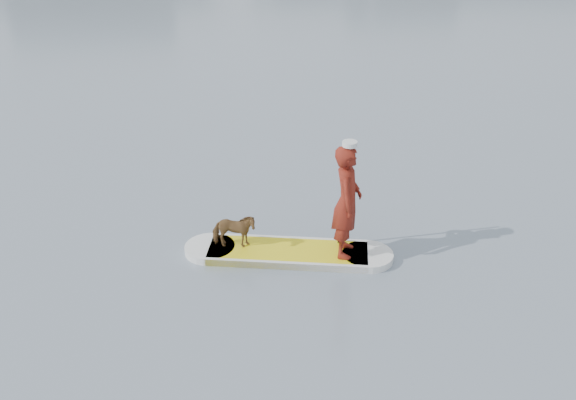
{
  "coord_description": "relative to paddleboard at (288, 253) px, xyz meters",
  "views": [
    {
      "loc": [
        1.61,
        -6.32,
        5.54
      ],
      "look_at": [
        2.44,
        2.17,
        1.0
      ],
      "focal_mm": 40.0,
      "sensor_mm": 36.0,
      "label": 1
    }
  ],
  "objects": [
    {
      "name": "ground",
      "position": [
        -2.44,
        -2.17,
        -0.06
      ],
      "size": [
        140.0,
        140.0,
        0.0
      ],
      "primitive_type": "plane",
      "color": "slate",
      "rests_on": "ground"
    },
    {
      "name": "paddleboard",
      "position": [
        0.0,
        0.0,
        0.0
      ],
      "size": [
        3.26,
        1.26,
        0.12
      ],
      "rotation": [
        0.0,
        0.0,
        -0.19
      ],
      "color": "yellow",
      "rests_on": "ground"
    },
    {
      "name": "paddler",
      "position": [
        0.87,
        -0.16,
        0.96
      ],
      "size": [
        0.57,
        0.74,
        1.8
      ],
      "primitive_type": "imported",
      "rotation": [
        0.0,
        0.0,
        1.34
      ],
      "color": "maroon",
      "rests_on": "paddleboard"
    },
    {
      "name": "white_cap",
      "position": [
        0.87,
        -0.16,
        1.89
      ],
      "size": [
        0.22,
        0.22,
        0.07
      ],
      "primitive_type": "cylinder",
      "color": "silver",
      "rests_on": "paddler"
    },
    {
      "name": "dog",
      "position": [
        -0.84,
        0.16,
        0.35
      ],
      "size": [
        0.73,
        0.4,
        0.59
      ],
      "primitive_type": "imported",
      "rotation": [
        0.0,
        0.0,
        1.44
      ],
      "color": "brown",
      "rests_on": "paddleboard"
    },
    {
      "name": "paddle",
      "position": [
        0.86,
        0.12,
        0.74
      ],
      "size": [
        0.1,
        0.3,
        2.0
      ],
      "rotation": [
        0.0,
        0.0,
        -0.19
      ],
      "color": "black",
      "rests_on": "ground"
    }
  ]
}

